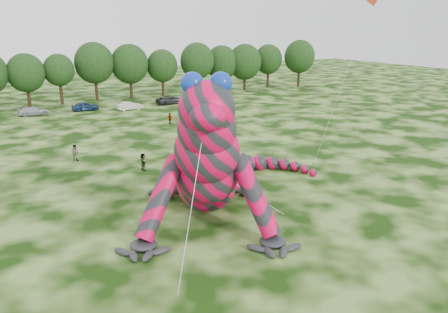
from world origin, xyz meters
TOP-DOWN VIEW (x-y plane):
  - ground at (0.00, 0.00)m, footprint 240.00×240.00m
  - inflatable_gecko at (4.10, 4.90)m, footprint 25.31×26.96m
  - flying_kite at (19.73, 5.41)m, footprint 2.90×4.29m
  - tree_8 at (-4.22, 56.99)m, footprint 6.14×5.53m
  - tree_9 at (1.06, 57.35)m, footprint 5.27×4.74m
  - tree_10 at (7.40, 58.58)m, footprint 7.09×6.38m
  - tree_11 at (13.79, 58.20)m, footprint 7.01×6.31m
  - tree_12 at (20.01, 57.74)m, footprint 5.99×5.39m
  - tree_13 at (27.13, 57.13)m, footprint 6.83×6.15m
  - tree_14 at (33.46, 58.72)m, footprint 6.82×6.14m
  - tree_15 at (38.47, 57.77)m, footprint 7.17×6.45m
  - tree_16 at (45.45, 59.37)m, footprint 6.26×5.63m
  - tree_17 at (51.95, 56.66)m, footprint 6.98×6.28m
  - car_3 at (-4.36, 48.92)m, footprint 4.59×1.97m
  - car_4 at (3.44, 49.13)m, footprint 4.25×1.72m
  - car_5 at (10.00, 46.36)m, footprint 4.27×1.88m
  - car_6 at (18.08, 48.64)m, footprint 5.48×2.99m
  - car_7 at (25.52, 46.89)m, footprint 4.37×1.81m
  - spectator_5 at (2.36, 15.22)m, footprint 0.66×1.61m
  - spectator_1 at (-2.84, 21.58)m, footprint 1.03×1.02m
  - spectator_3 at (12.01, 33.28)m, footprint 0.77×1.00m

SIDE VIEW (x-z plane):
  - ground at x=0.00m, z-range 0.00..0.00m
  - car_7 at x=25.52m, z-range 0.00..1.26m
  - car_3 at x=-4.36m, z-range 0.00..1.32m
  - car_5 at x=10.00m, z-range 0.00..1.37m
  - car_4 at x=3.44m, z-range 0.00..1.45m
  - car_6 at x=18.08m, z-range 0.00..1.46m
  - spectator_3 at x=12.01m, z-range 0.00..1.58m
  - spectator_1 at x=-2.84m, z-range 0.00..1.68m
  - spectator_5 at x=2.36m, z-range 0.00..1.68m
  - tree_9 at x=1.06m, z-range 0.00..8.68m
  - tree_8 at x=-4.22m, z-range 0.00..8.94m
  - tree_12 at x=20.01m, z-range 0.00..8.97m
  - tree_16 at x=45.45m, z-range 0.00..9.37m
  - tree_14 at x=33.46m, z-range 0.00..9.40m
  - tree_15 at x=38.47m, z-range 0.00..9.63m
  - tree_11 at x=13.79m, z-range 0.00..10.07m
  - tree_13 at x=27.13m, z-range 0.00..10.13m
  - tree_17 at x=51.95m, z-range 0.00..10.30m
  - tree_10 at x=7.40m, z-range 0.00..10.50m
  - inflatable_gecko at x=4.10m, z-range 0.00..10.70m
  - flying_kite at x=19.73m, z-range 6.17..22.50m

